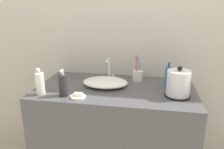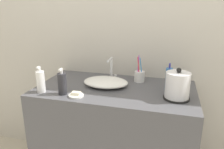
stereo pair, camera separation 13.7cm
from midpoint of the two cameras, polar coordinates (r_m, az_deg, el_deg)
The scene contains 10 objects.
wall_back at distance 1.84m, azimuth 5.76°, elevation 13.11°, with size 6.00×0.04×2.60m.
vanity_counter at distance 1.82m, azimuth 3.02°, elevation -16.27°, with size 1.16×0.63×0.86m.
sink_basin at distance 1.65m, azimuth 0.72°, elevation -2.01°, with size 0.34×0.25×0.06m.
faucet at distance 1.76m, azimuth 2.12°, elevation 1.71°, with size 0.06×0.12×0.18m.
electric_kettle at distance 1.48m, azimuth 19.29°, elevation -3.06°, with size 0.17×0.17×0.21m.
toothbrush_cup at distance 1.75m, azimuth 9.43°, elevation -0.45°, with size 0.08×0.08×0.21m.
lotion_bottle at distance 1.61m, azimuth 16.98°, elevation -1.17°, with size 0.05×0.05×0.20m.
shampoo_bottle at distance 1.56m, azimuth -15.79°, elevation -1.83°, with size 0.06×0.06×0.19m.
mouthwash_bottle at distance 1.50m, azimuth -10.33°, elevation -2.40°, with size 0.06×0.06×0.18m.
soap_dish at distance 1.47m, azimuth -6.72°, elevation -5.37°, with size 0.10×0.10×0.03m.
Camera 2 is at (0.38, -1.15, 1.44)m, focal length 35.00 mm.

